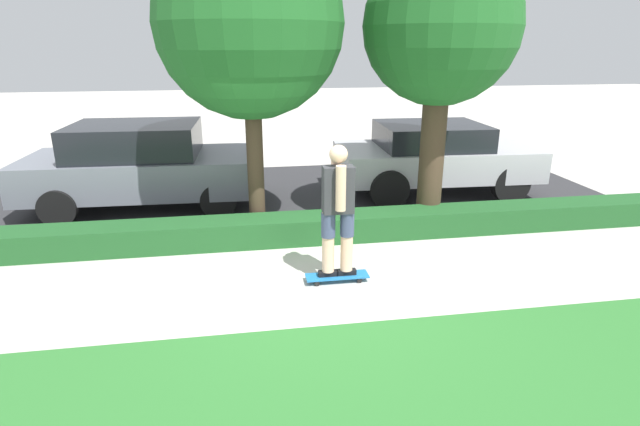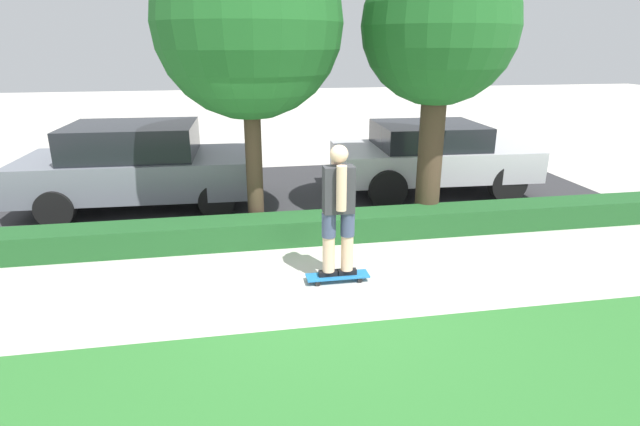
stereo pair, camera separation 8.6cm
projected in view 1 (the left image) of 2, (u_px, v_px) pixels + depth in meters
The scene contains 9 objects.
ground_plane at pixel (320, 285), 6.52m from camera, with size 60.00×60.00×0.00m, color #BCB7AD.
street_asphalt at pixel (288, 194), 10.44m from camera, with size 13.10×5.00×0.01m.
hedge_row at pixel (304, 228), 7.95m from camera, with size 13.10×0.60×0.41m.
skateboard at pixel (337, 276), 6.61m from camera, with size 0.83×0.24×0.09m.
skater_person at pixel (338, 208), 6.30m from camera, with size 0.51×0.45×1.74m.
tree_near at pixel (249, 24), 7.37m from camera, with size 2.83×2.83×4.70m.
tree_mid at pixel (441, 30), 7.69m from camera, with size 2.43×2.43×4.47m.
parked_car_front at pixel (144, 165), 9.46m from camera, with size 4.44×2.13×1.59m.
parked_car_middle at pixel (434, 156), 10.34m from camera, with size 4.07×2.10×1.45m.
Camera 1 is at (-0.94, -5.79, 2.99)m, focal length 28.00 mm.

